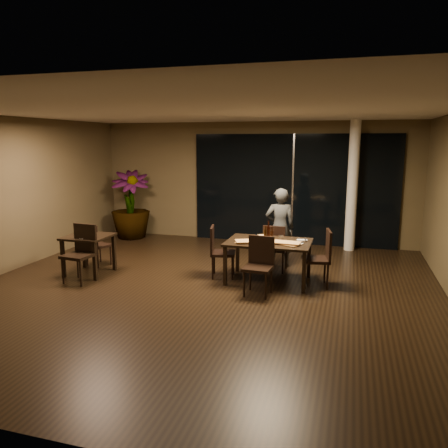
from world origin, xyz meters
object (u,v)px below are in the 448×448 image
bottle_a (265,233)px  chair_main_right (321,255)px  chair_main_near (259,262)px  potted_plant (130,205)px  bottle_b (272,234)px  side_table (88,242)px  chair_main_far (275,246)px  chair_main_left (218,249)px  diner (280,227)px  main_table (269,245)px  chair_side_near (81,250)px  chair_side_far (95,243)px  bottle_c (268,231)px

bottle_a → chair_main_right: bearing=-0.3°
chair_main_near → bottle_a: bottle_a is taller
potted_plant → bottle_b: size_ratio=6.46×
side_table → chair_main_far: size_ratio=0.86×
chair_main_right → bottle_a: bottle_a is taller
bottle_a → chair_main_left: bearing=179.7°
chair_main_left → side_table: bearing=89.0°
side_table → bottle_b: bottle_b is taller
potted_plant → chair_main_right: bearing=-27.0°
chair_main_far → diner: diner is taller
diner → main_table: bearing=74.0°
diner → bottle_b: size_ratio=5.84×
potted_plant → chair_side_near: bearing=-75.8°
potted_plant → chair_main_left: bearing=-38.8°
side_table → chair_side_far: size_ratio=0.91×
side_table → bottle_c: bearing=9.9°
chair_side_near → bottle_a: bearing=21.6°
main_table → bottle_b: bearing=-13.2°
chair_main_far → chair_main_near: bearing=90.7°
chair_main_far → bottle_a: bearing=85.2°
side_table → bottle_b: bearing=8.0°
chair_main_near → chair_side_far: bearing=173.1°
bottle_a → side_table: bearing=-171.3°
chair_side_near → potted_plant: (-0.89, 3.52, 0.31)m
main_table → potted_plant: bearing=148.0°
chair_main_far → bottle_a: 0.72m
chair_side_far → bottle_a: 3.53m
chair_main_left → potted_plant: bearing=38.3°
chair_main_far → chair_main_left: size_ratio=0.97×
diner → bottle_c: diner is taller
bottle_a → bottle_c: size_ratio=0.78×
main_table → side_table: same height
chair_side_near → potted_plant: size_ratio=0.59×
chair_side_far → bottle_b: (3.63, -0.00, 0.40)m
side_table → chair_main_right: (4.33, 0.51, -0.06)m
chair_main_left → bottle_a: bottle_a is taller
chair_main_near → chair_main_right: (0.96, 0.67, 0.02)m
chair_side_near → diner: 3.86m
chair_side_far → potted_plant: potted_plant is taller
side_table → diner: 3.77m
main_table → bottle_a: size_ratio=5.42×
potted_plant → main_table: bearing=-32.0°
main_table → chair_side_far: bearing=-179.8°
side_table → chair_side_far: bearing=109.3°
chair_side_far → bottle_c: bottle_c is taller
main_table → chair_main_right: bearing=0.3°
bottle_a → bottle_b: (0.12, -0.02, -0.00)m
chair_main_right → potted_plant: bearing=-127.6°
side_table → chair_side_near: chair_side_near is taller
side_table → chair_side_far: (-0.17, 0.49, -0.13)m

